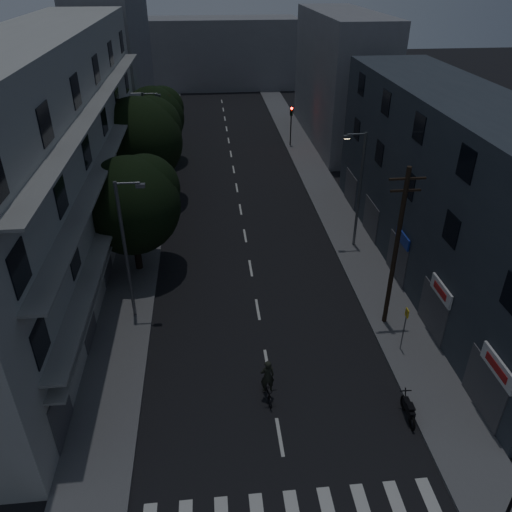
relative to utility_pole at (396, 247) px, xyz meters
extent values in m
plane|color=black|center=(-6.85, 15.94, -4.87)|extent=(160.00, 160.00, 0.00)
cube|color=#565659|center=(-14.35, 15.94, -4.79)|extent=(3.00, 90.00, 0.15)
cube|color=#565659|center=(0.65, 15.94, -4.79)|extent=(3.00, 90.00, 0.15)
cube|color=beige|center=(-6.85, -7.06, -4.86)|extent=(0.15, 2.00, 0.01)
cube|color=beige|center=(-6.85, -2.56, -4.86)|extent=(0.15, 2.00, 0.01)
cube|color=beige|center=(-6.85, 1.94, -4.86)|extent=(0.15, 2.00, 0.01)
cube|color=beige|center=(-6.85, 6.44, -4.86)|extent=(0.15, 2.00, 0.01)
cube|color=beige|center=(-6.85, 10.94, -4.86)|extent=(0.15, 2.00, 0.01)
cube|color=beige|center=(-6.85, 15.44, -4.86)|extent=(0.15, 2.00, 0.01)
cube|color=beige|center=(-6.85, 19.94, -4.86)|extent=(0.15, 2.00, 0.01)
cube|color=beige|center=(-6.85, 24.44, -4.86)|extent=(0.15, 2.00, 0.01)
cube|color=beige|center=(-6.85, 28.94, -4.86)|extent=(0.15, 2.00, 0.01)
cube|color=beige|center=(-6.85, 33.44, -4.86)|extent=(0.15, 2.00, 0.01)
cube|color=beige|center=(-6.85, 37.94, -4.86)|extent=(0.15, 2.00, 0.01)
cube|color=beige|center=(-6.85, 42.44, -4.86)|extent=(0.15, 2.00, 0.01)
cube|color=beige|center=(-6.85, 46.94, -4.86)|extent=(0.15, 2.00, 0.01)
cube|color=beige|center=(-6.85, 51.44, -4.86)|extent=(0.15, 2.00, 0.01)
cube|color=#A0A09B|center=(-18.85, 8.94, 2.13)|extent=(6.00, 36.00, 14.00)
cube|color=black|center=(-15.83, -6.06, -2.87)|extent=(0.06, 1.60, 1.60)
cube|color=black|center=(-15.83, -0.06, -2.87)|extent=(0.06, 1.60, 1.60)
cube|color=black|center=(-15.83, 5.94, -2.87)|extent=(0.06, 1.60, 1.60)
cube|color=black|center=(-15.83, 11.94, -2.87)|extent=(0.06, 1.60, 1.60)
cube|color=black|center=(-15.83, 17.94, -2.87)|extent=(0.06, 1.60, 1.60)
cube|color=black|center=(-15.83, 23.94, -2.87)|extent=(0.06, 1.60, 1.60)
cube|color=black|center=(-15.83, -6.06, 0.33)|extent=(0.06, 1.60, 1.60)
cube|color=black|center=(-15.83, -0.06, 0.33)|extent=(0.06, 1.60, 1.60)
cube|color=black|center=(-15.83, 5.94, 0.33)|extent=(0.06, 1.60, 1.60)
cube|color=black|center=(-15.83, 11.94, 0.33)|extent=(0.06, 1.60, 1.60)
cube|color=black|center=(-15.83, 17.94, 0.33)|extent=(0.06, 1.60, 1.60)
cube|color=black|center=(-15.83, 23.94, 0.33)|extent=(0.06, 1.60, 1.60)
cube|color=black|center=(-15.83, -6.06, 3.53)|extent=(0.06, 1.60, 1.60)
cube|color=black|center=(-15.83, -0.06, 3.53)|extent=(0.06, 1.60, 1.60)
cube|color=black|center=(-15.83, 5.94, 3.53)|extent=(0.06, 1.60, 1.60)
cube|color=black|center=(-15.83, 11.94, 3.53)|extent=(0.06, 1.60, 1.60)
cube|color=black|center=(-15.83, 17.94, 3.53)|extent=(0.06, 1.60, 1.60)
cube|color=black|center=(-15.83, 23.94, 3.53)|extent=(0.06, 1.60, 1.60)
cube|color=black|center=(-15.83, -0.06, 6.73)|extent=(0.06, 1.60, 1.60)
cube|color=black|center=(-15.83, 5.94, 6.73)|extent=(0.06, 1.60, 1.60)
cube|color=black|center=(-15.83, 11.94, 6.73)|extent=(0.06, 1.60, 1.60)
cube|color=black|center=(-15.83, 17.94, 6.73)|extent=(0.06, 1.60, 1.60)
cube|color=black|center=(-15.83, 23.94, 6.73)|extent=(0.06, 1.60, 1.60)
cube|color=gray|center=(-15.35, 8.94, -0.87)|extent=(1.00, 32.40, 0.12)
cube|color=gray|center=(-15.35, 8.94, 2.33)|extent=(1.00, 32.40, 0.12)
cube|color=gray|center=(-15.35, 8.94, 5.53)|extent=(1.00, 32.40, 0.12)
cube|color=gray|center=(-15.45, 8.94, -1.77)|extent=(0.80, 32.40, 0.12)
cube|color=#424247|center=(-15.82, -6.06, -3.47)|extent=(0.06, 2.40, 2.40)
cube|color=#424247|center=(-15.82, -0.06, -3.47)|extent=(0.06, 2.40, 2.40)
cube|color=#424247|center=(-15.82, 5.94, -3.47)|extent=(0.06, 2.40, 2.40)
cube|color=#424247|center=(-15.82, 11.94, -3.47)|extent=(0.06, 2.40, 2.40)
cube|color=#424247|center=(-15.82, 17.94, -3.47)|extent=(0.06, 2.40, 2.40)
cube|color=#424247|center=(-15.82, 23.94, -3.47)|extent=(0.06, 2.40, 2.40)
cube|color=#2B323A|center=(5.15, 4.94, 0.63)|extent=(6.00, 28.00, 11.00)
cube|color=black|center=(2.13, -1.06, 1.43)|extent=(0.06, 1.40, 1.50)
cube|color=black|center=(2.13, 4.44, 1.43)|extent=(0.06, 1.40, 1.50)
cube|color=black|center=(2.13, 9.94, 1.43)|extent=(0.06, 1.40, 1.50)
cube|color=black|center=(2.13, 15.44, 1.43)|extent=(0.06, 1.40, 1.50)
cube|color=black|center=(2.13, -1.06, 4.73)|extent=(0.06, 1.40, 1.50)
cube|color=black|center=(2.13, 4.44, 4.73)|extent=(0.06, 1.40, 1.50)
cube|color=black|center=(2.13, 9.94, 4.73)|extent=(0.06, 1.40, 1.50)
cube|color=black|center=(2.13, 15.44, 4.73)|extent=(0.06, 1.40, 1.50)
cube|color=#424247|center=(2.12, -6.56, -3.47)|extent=(0.06, 3.00, 2.60)
cube|color=#424247|center=(2.12, -1.06, -3.47)|extent=(0.06, 3.00, 2.60)
cube|color=#424247|center=(2.12, 4.44, -3.47)|extent=(0.06, 3.00, 2.60)
cube|color=#424247|center=(2.12, 9.94, -3.47)|extent=(0.06, 3.00, 2.60)
cube|color=#424247|center=(2.12, 15.44, -3.47)|extent=(0.06, 3.00, 2.60)
cube|color=silver|center=(2.05, -7.06, -1.77)|extent=(0.12, 2.40, 0.80)
cube|color=#B21414|center=(1.97, -7.06, -1.77)|extent=(0.02, 1.60, 0.36)
cube|color=silver|center=(2.05, -1.56, -1.77)|extent=(0.12, 2.20, 0.80)
cube|color=#B21414|center=(1.97, -1.56, -1.77)|extent=(0.02, 1.40, 0.36)
cube|color=navy|center=(2.05, 3.94, -1.77)|extent=(0.12, 2.00, 0.70)
cube|color=slate|center=(-18.85, 38.94, 3.13)|extent=(6.00, 20.00, 16.00)
cube|color=slate|center=(5.15, 32.94, 1.63)|extent=(6.00, 20.00, 13.00)
cube|color=slate|center=(-6.85, 60.94, 0.13)|extent=(24.00, 8.00, 10.00)
cylinder|color=black|center=(-14.07, 7.02, -2.70)|extent=(0.44, 0.44, 4.03)
sphere|color=black|center=(-14.07, 7.02, -0.29)|extent=(6.04, 6.04, 6.04)
sphere|color=black|center=(-13.16, 7.78, 0.47)|extent=(4.23, 4.23, 4.23)
sphere|color=black|center=(-14.82, 6.42, 0.16)|extent=(3.92, 3.92, 3.92)
cylinder|color=black|center=(-14.60, 17.66, -2.44)|extent=(0.44, 0.44, 4.55)
sphere|color=black|center=(-14.60, 17.66, 0.29)|extent=(6.86, 6.86, 6.86)
sphere|color=black|center=(-13.58, 18.52, 1.15)|extent=(4.80, 4.80, 4.80)
sphere|color=black|center=(-15.46, 16.97, 0.81)|extent=(4.46, 4.46, 4.46)
cylinder|color=black|center=(-14.22, 27.21, -2.77)|extent=(0.44, 0.44, 3.89)
sphere|color=black|center=(-14.22, 27.21, -0.43)|extent=(5.82, 5.82, 5.82)
sphere|color=black|center=(-13.35, 27.94, 0.29)|extent=(4.07, 4.07, 4.07)
sphere|color=black|center=(-14.95, 26.63, 0.00)|extent=(3.78, 3.78, 3.78)
cylinder|color=black|center=(0.05, -12.11, -3.12)|extent=(0.12, 0.12, 3.20)
cylinder|color=black|center=(-0.34, 30.67, -3.12)|extent=(0.12, 0.12, 3.20)
cube|color=black|center=(-0.34, 30.67, -1.07)|extent=(0.28, 0.22, 0.90)
sphere|color=#FF0C05|center=(-0.34, 30.52, -0.74)|extent=(0.22, 0.22, 0.22)
sphere|color=#3F330C|center=(-0.34, 30.52, -1.04)|extent=(0.22, 0.22, 0.22)
sphere|color=black|center=(-0.34, 30.52, -1.34)|extent=(0.22, 0.22, 0.22)
cylinder|color=black|center=(-13.55, 31.32, -3.12)|extent=(0.12, 0.12, 3.20)
cube|color=black|center=(-13.55, 31.32, -1.07)|extent=(0.28, 0.22, 0.90)
sphere|color=black|center=(-13.55, 31.17, -0.74)|extent=(0.22, 0.22, 0.22)
sphere|color=#3F330C|center=(-13.55, 31.17, -1.04)|extent=(0.22, 0.22, 0.22)
sphere|color=#0CFF26|center=(-13.55, 31.17, -1.34)|extent=(0.22, 0.22, 0.22)
cylinder|color=slate|center=(-13.83, 2.02, -0.72)|extent=(0.18, 0.18, 8.00)
cylinder|color=slate|center=(-13.23, 2.02, 3.18)|extent=(1.20, 0.10, 0.10)
cube|color=slate|center=(-12.63, 2.02, 3.03)|extent=(0.45, 0.25, 0.18)
cube|color=#4C4C4C|center=(-12.63, 2.02, 2.93)|extent=(0.35, 0.18, 0.04)
cylinder|color=slate|center=(0.63, 8.64, -0.72)|extent=(0.18, 0.18, 8.00)
cylinder|color=slate|center=(0.03, 8.64, 3.18)|extent=(1.20, 0.10, 0.10)
cube|color=slate|center=(-0.57, 8.64, 3.03)|extent=(0.45, 0.25, 0.18)
cube|color=#FFD88C|center=(-0.57, 8.64, 2.93)|extent=(0.35, 0.18, 0.04)
cylinder|color=slate|center=(-14.27, 20.99, -0.72)|extent=(0.18, 0.18, 8.00)
cylinder|color=slate|center=(-13.67, 20.99, 3.18)|extent=(1.20, 0.10, 0.10)
cube|color=slate|center=(-13.07, 20.99, 3.03)|extent=(0.45, 0.25, 0.18)
cube|color=#4C4C4C|center=(-13.07, 20.99, 2.93)|extent=(0.35, 0.18, 0.04)
cylinder|color=black|center=(0.00, 0.00, -0.22)|extent=(0.24, 0.24, 9.00)
cube|color=black|center=(0.00, 0.00, 3.68)|extent=(1.80, 0.10, 0.10)
cube|color=black|center=(0.00, 0.00, 3.08)|extent=(1.50, 0.10, 0.10)
cylinder|color=#595B60|center=(0.08, -2.35, -3.47)|extent=(0.06, 0.06, 2.50)
cube|color=yellow|center=(0.08, -2.35, -2.42)|extent=(0.05, 0.35, 0.45)
torus|color=black|center=(-1.14, -7.15, -4.58)|extent=(0.13, 0.67, 0.67)
torus|color=black|center=(-1.10, -6.02, -4.58)|extent=(0.13, 0.67, 0.67)
cube|color=black|center=(-1.12, -6.59, -4.28)|extent=(0.28, 1.05, 0.33)
cube|color=black|center=(-1.12, -6.73, -4.04)|extent=(0.30, 0.44, 0.09)
cylinder|color=black|center=(-1.10, -6.07, -4.16)|extent=(0.07, 0.41, 0.79)
cube|color=black|center=(-1.09, -5.97, -3.88)|extent=(0.52, 0.06, 0.04)
imported|color=black|center=(-7.13, -4.82, -4.41)|extent=(0.82, 1.81, 0.92)
imported|color=black|center=(-7.13, -4.82, -3.53)|extent=(0.69, 0.50, 1.76)
camera|label=1|loc=(-9.29, -21.11, 12.51)|focal=35.00mm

